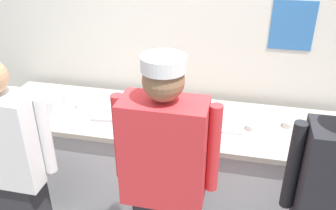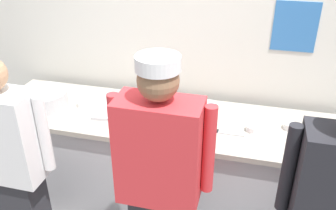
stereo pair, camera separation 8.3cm
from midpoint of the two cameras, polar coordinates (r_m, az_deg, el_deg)
wall_back at (r=3.00m, az=3.57°, el=11.54°), size 4.82×0.11×2.84m
prep_counter at (r=3.00m, az=1.40°, el=-9.52°), size 3.07×0.76×0.88m
chef_near_left at (r=2.55m, az=-24.18°, el=-9.22°), size 0.58×0.24×1.57m
chef_center at (r=2.13m, az=-1.75°, el=-12.22°), size 0.60×0.24×1.67m
plate_stack_rear at (r=2.65m, az=1.62°, el=-2.95°), size 0.19×0.19×0.05m
mixing_bowl_steel at (r=3.06m, az=-20.19°, el=0.56°), size 0.39×0.39×0.13m
sheet_tray at (r=2.84m, az=-7.12°, el=-1.15°), size 0.55×0.36×0.02m
squeeze_bottle_secondary at (r=2.80m, az=0.15°, el=0.28°), size 0.06×0.06×0.18m
ramekin_red_sauce at (r=2.67m, az=12.36°, el=-3.36°), size 0.09×0.09×0.04m
ramekin_yellow_sauce at (r=2.78m, az=17.87°, el=-2.85°), size 0.10×0.10×0.05m
ramekin_green_sauce at (r=3.00m, az=-14.38°, el=-0.01°), size 0.09×0.09×0.04m
deli_cup at (r=2.83m, az=5.62°, el=-0.32°), size 0.09×0.09×0.10m
chefs_knife at (r=2.62m, az=7.69°, el=-4.07°), size 0.28×0.03×0.02m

